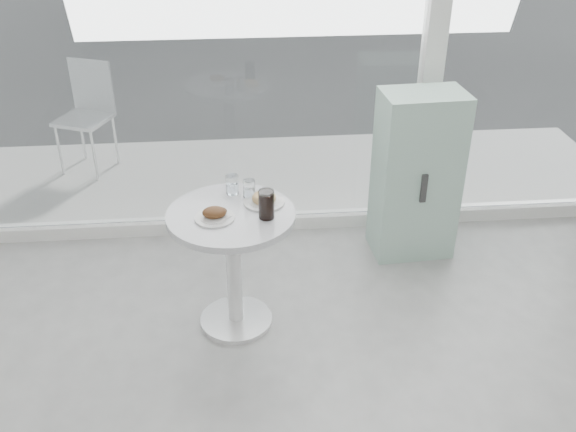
{
  "coord_description": "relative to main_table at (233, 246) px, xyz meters",
  "views": [
    {
      "loc": [
        -0.46,
        -1.19,
        2.54
      ],
      "look_at": [
        -0.2,
        1.7,
        0.85
      ],
      "focal_mm": 40.0,
      "sensor_mm": 36.0,
      "label": 1
    }
  ],
  "objects": [
    {
      "name": "cola_glass",
      "position": [
        0.19,
        -0.07,
        0.3
      ],
      "size": [
        0.09,
        0.09,
        0.16
      ],
      "color": "white",
      "rests_on": "main_table"
    },
    {
      "name": "main_table",
      "position": [
        0.0,
        0.0,
        0.0
      ],
      "size": [
        0.72,
        0.72,
        0.77
      ],
      "color": "white",
      "rests_on": "ground"
    },
    {
      "name": "patio_deck",
      "position": [
        0.5,
        1.9,
        -0.53
      ],
      "size": [
        5.6,
        1.6,
        0.05
      ],
      "primitive_type": "cube",
      "color": "silver",
      "rests_on": "ground"
    },
    {
      "name": "water_tumbler_b",
      "position": [
        0.11,
        0.17,
        0.27
      ],
      "size": [
        0.07,
        0.07,
        0.11
      ],
      "color": "white",
      "rests_on": "main_table"
    },
    {
      "name": "patio_chair",
      "position": [
        -1.2,
        2.23,
        0.03
      ],
      "size": [
        0.52,
        0.52,
        0.93
      ],
      "rotation": [
        0.0,
        0.0,
        -0.4
      ],
      "color": "white",
      "rests_on": "patio_deck"
    },
    {
      "name": "room_shell",
      "position": [
        0.5,
        -2.46,
        1.36
      ],
      "size": [
        6.0,
        6.0,
        6.0
      ],
      "color": "silver",
      "rests_on": "ground"
    },
    {
      "name": "water_tumbler_a",
      "position": [
        0.01,
        0.22,
        0.27
      ],
      "size": [
        0.07,
        0.07,
        0.12
      ],
      "color": "white",
      "rests_on": "main_table"
    },
    {
      "name": "plate_fritter",
      "position": [
        -0.08,
        -0.06,
        0.25
      ],
      "size": [
        0.22,
        0.22,
        0.07
      ],
      "color": "silver",
      "rests_on": "main_table"
    },
    {
      "name": "mint_cabinet",
      "position": [
        1.26,
        0.72,
        0.04
      ],
      "size": [
        0.56,
        0.4,
        1.17
      ],
      "rotation": [
        0.0,
        0.0,
        0.07
      ],
      "color": "#9FCBB5",
      "rests_on": "ground"
    },
    {
      "name": "plate_donut",
      "position": [
        0.19,
        0.1,
        0.24
      ],
      "size": [
        0.24,
        0.24,
        0.06
      ],
      "color": "silver",
      "rests_on": "main_table"
    }
  ]
}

